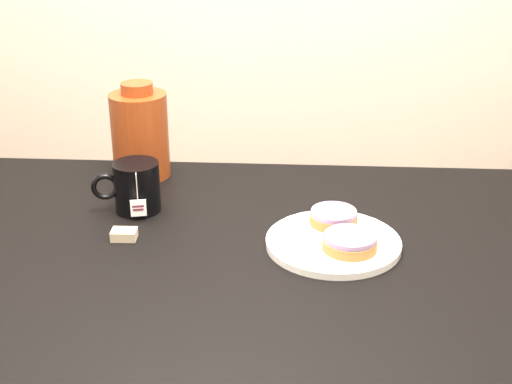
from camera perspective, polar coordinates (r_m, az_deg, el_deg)
table at (r=1.27m, az=-4.26°, el=-8.67°), size 1.40×0.90×0.75m
plate at (r=1.27m, az=6.20°, el=-3.97°), size 0.24×0.24×0.02m
bagel_back at (r=1.32m, az=6.23°, el=-2.01°), size 0.10×0.10×0.03m
bagel_front at (r=1.24m, az=7.50°, el=-3.99°), size 0.11×0.11×0.03m
mug at (r=1.40m, az=-9.59°, el=0.43°), size 0.14×0.11×0.10m
teabag_pouch at (r=1.31m, az=-10.51°, el=-3.36°), size 0.05×0.03×0.02m
bagel_package at (r=1.55m, az=-9.27°, el=4.63°), size 0.13×0.13×0.21m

